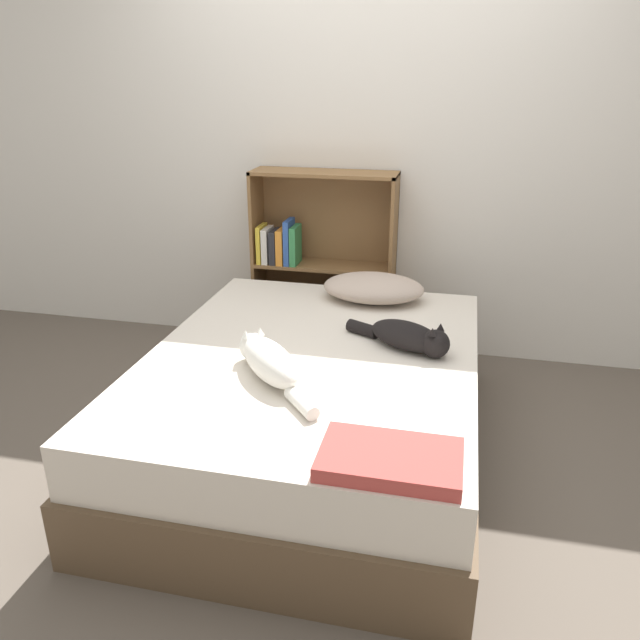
{
  "coord_description": "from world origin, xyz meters",
  "views": [
    {
      "loc": [
        0.59,
        -2.42,
        1.67
      ],
      "look_at": [
        0.0,
        0.14,
        0.61
      ],
      "focal_mm": 35.0,
      "sensor_mm": 36.0,
      "label": 1
    }
  ],
  "objects_px": {
    "cat_dark": "(409,337)",
    "bed": "(313,404)",
    "bookshelf": "(319,260)",
    "cat_light": "(269,361)",
    "pillow": "(374,288)"
  },
  "relations": [
    {
      "from": "bed",
      "to": "cat_dark",
      "type": "height_order",
      "value": "cat_dark"
    },
    {
      "from": "cat_light",
      "to": "cat_dark",
      "type": "distance_m",
      "value": 0.66
    },
    {
      "from": "cat_light",
      "to": "bookshelf",
      "type": "relative_size",
      "value": 0.46
    },
    {
      "from": "bed",
      "to": "bookshelf",
      "type": "distance_m",
      "value": 1.24
    },
    {
      "from": "cat_dark",
      "to": "bed",
      "type": "bearing_deg",
      "value": -135.1
    },
    {
      "from": "cat_dark",
      "to": "bookshelf",
      "type": "distance_m",
      "value": 1.23
    },
    {
      "from": "pillow",
      "to": "cat_dark",
      "type": "xyz_separation_m",
      "value": [
        0.25,
        -0.6,
        -0.01
      ]
    },
    {
      "from": "bed",
      "to": "cat_dark",
      "type": "xyz_separation_m",
      "value": [
        0.41,
        0.14,
        0.32
      ]
    },
    {
      "from": "bed",
      "to": "pillow",
      "type": "bearing_deg",
      "value": 77.76
    },
    {
      "from": "pillow",
      "to": "cat_light",
      "type": "distance_m",
      "value": 1.03
    },
    {
      "from": "bookshelf",
      "to": "cat_light",
      "type": "bearing_deg",
      "value": -84.95
    },
    {
      "from": "bed",
      "to": "pillow",
      "type": "distance_m",
      "value": 0.82
    },
    {
      "from": "cat_dark",
      "to": "pillow",
      "type": "bearing_deg",
      "value": 139.22
    },
    {
      "from": "cat_dark",
      "to": "bookshelf",
      "type": "relative_size",
      "value": 0.44
    },
    {
      "from": "bed",
      "to": "cat_light",
      "type": "relative_size",
      "value": 3.7
    }
  ]
}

